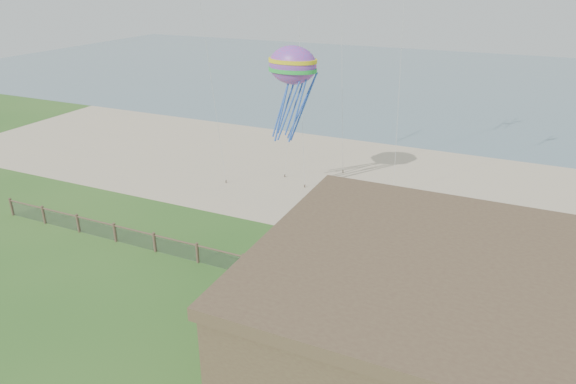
% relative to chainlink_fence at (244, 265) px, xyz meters
% --- Properties ---
extents(ground, '(160.00, 160.00, 0.00)m').
position_rel_chainlink_fence_xyz_m(ground, '(0.00, -6.00, -0.55)').
color(ground, '#28591E').
rests_on(ground, ground).
extents(sand_beach, '(72.00, 20.00, 0.02)m').
position_rel_chainlink_fence_xyz_m(sand_beach, '(0.00, 16.00, -0.55)').
color(sand_beach, '#C9B291').
rests_on(sand_beach, ground).
extents(ocean, '(160.00, 68.00, 0.02)m').
position_rel_chainlink_fence_xyz_m(ocean, '(0.00, 60.00, -0.55)').
color(ocean, slate).
rests_on(ocean, ground).
extents(chainlink_fence, '(36.20, 0.20, 1.25)m').
position_rel_chainlink_fence_xyz_m(chainlink_fence, '(0.00, 0.00, 0.00)').
color(chainlink_fence, '#4F3A2C').
rests_on(chainlink_fence, ground).
extents(motel, '(15.00, 10.00, 7.00)m').
position_rel_chainlink_fence_xyz_m(motel, '(13.00, -7.00, 2.95)').
color(motel, brown).
rests_on(motel, ground).
extents(motel_deck, '(15.00, 2.00, 0.50)m').
position_rel_chainlink_fence_xyz_m(motel_deck, '(13.00, -1.00, -0.30)').
color(motel_deck, brown).
rests_on(motel_deck, ground).
extents(picnic_table, '(2.33, 2.09, 0.81)m').
position_rel_chainlink_fence_xyz_m(picnic_table, '(5.94, -4.17, -0.15)').
color(picnic_table, brown).
rests_on(picnic_table, ground).
extents(octopus_kite, '(3.54, 2.57, 7.11)m').
position_rel_chainlink_fence_xyz_m(octopus_kite, '(-2.04, 11.10, 7.16)').
color(octopus_kite, '#F62671').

